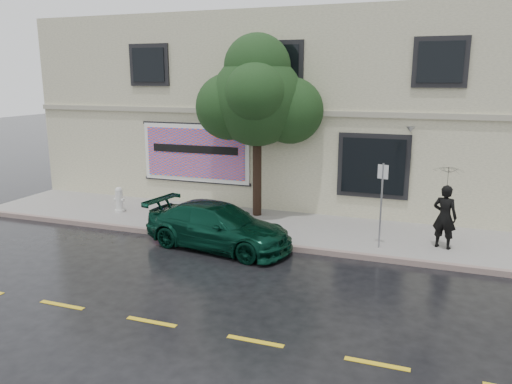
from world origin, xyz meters
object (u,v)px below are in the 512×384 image
(pedestrian, at_px, (445,217))
(street_tree, at_px, (257,101))
(car, at_px, (218,226))
(fire_hydrant, at_px, (119,200))

(pedestrian, height_order, street_tree, street_tree)
(car, height_order, fire_hydrant, car)
(pedestrian, bearing_deg, street_tree, 4.68)
(car, height_order, street_tree, street_tree)
(car, xyz_separation_m, fire_hydrant, (-4.62, 1.86, -0.05))
(fire_hydrant, bearing_deg, pedestrian, -11.33)
(pedestrian, relative_size, street_tree, 0.33)
(street_tree, height_order, fire_hydrant, street_tree)
(car, height_order, pedestrian, pedestrian)
(car, distance_m, pedestrian, 6.26)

